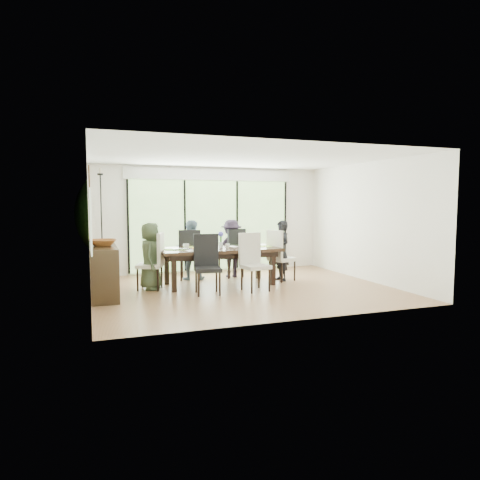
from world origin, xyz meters
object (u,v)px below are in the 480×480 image
object	(u,v)px
person_far_right	(231,248)
chair_right_end	(282,255)
vase	(221,245)
person_left_end	(150,256)
table_top	(219,249)
sideboard	(103,271)
chair_far_right	(231,253)
cup_a	(186,246)
bowl	(103,243)
cup_b	(227,246)
cup_c	(252,244)
chair_near_right	(256,262)
chair_left_end	(150,261)
person_far_left	(190,250)
person_right_end	(281,251)
chair_far_left	(190,254)
laptop	(182,249)
chair_near_left	(208,264)

from	to	relation	value
person_far_right	chair_right_end	bearing A→B (deg)	142.40
vase	person_left_end	bearing A→B (deg)	-178.13
table_top	sideboard	distance (m)	2.46
chair_far_right	cup_a	xyz separation A→B (m)	(-1.25, -0.70, 0.27)
person_left_end	vase	xyz separation A→B (m)	(1.53, 0.05, 0.18)
cup_a	bowl	world-z (taller)	bowl
vase	bowl	size ratio (longest dim) A/B	0.25
person_left_end	sideboard	bearing A→B (deg)	122.87
chair_far_right	cup_b	bearing A→B (deg)	51.74
chair_far_right	cup_c	xyz separation A→B (m)	(0.25, -0.75, 0.27)
bowl	chair_near_right	bearing A→B (deg)	-8.70
table_top	person_left_end	size ratio (longest dim) A/B	1.86
chair_left_end	person_far_left	world-z (taller)	person_far_left
person_left_end	sideboard	distance (m)	1.01
chair_far_right	person_right_end	size ratio (longest dim) A/B	0.85
cup_b	sideboard	size ratio (longest dim) A/B	0.06
chair_far_left	cup_c	xyz separation A→B (m)	(1.25, -0.75, 0.27)
cup_b	cup_c	xyz separation A→B (m)	(0.65, 0.20, 0.00)
laptop	cup_b	world-z (taller)	cup_b
table_top	chair_far_left	distance (m)	0.98
chair_far_right	chair_near_right	world-z (taller)	same
chair_far_left	chair_far_right	size ratio (longest dim) A/B	1.00
chair_far_right	cup_b	size ratio (longest dim) A/B	11.00
table_top	person_far_right	bearing A→B (deg)	56.47
cup_a	chair_near_right	bearing A→B (deg)	-40.36
chair_left_end	laptop	size ratio (longest dim) A/B	3.33
chair_near_right	vase	size ratio (longest dim) A/B	9.17
chair_far_left	laptop	world-z (taller)	chair_far_left
cup_c	chair_left_end	bearing A→B (deg)	-177.51
bowl	laptop	bearing A→B (deg)	11.66
chair_far_left	cup_a	distance (m)	0.79
cup_a	chair_left_end	bearing A→B (deg)	-169.38
chair_right_end	cup_c	xyz separation A→B (m)	(-0.70, 0.10, 0.27)
person_left_end	bowl	size ratio (longest dim) A/B	2.70
chair_far_right	chair_near_left	size ratio (longest dim) A/B	1.00
person_right_end	cup_a	xyz separation A→B (m)	(-2.18, 0.15, 0.16)
laptop	vase	bearing A→B (deg)	7.03
chair_left_end	laptop	bearing A→B (deg)	101.34
chair_far_left	person_left_end	size ratio (longest dim) A/B	0.85
chair_far_left	chair_near_left	size ratio (longest dim) A/B	1.00
chair_right_end	bowl	bearing A→B (deg)	77.95
chair_left_end	chair_right_end	world-z (taller)	same
chair_right_end	person_right_end	size ratio (longest dim) A/B	0.85
cup_c	chair_near_right	bearing A→B (deg)	-107.19
chair_far_left	chair_near_right	bearing A→B (deg)	134.87
chair_left_end	cup_c	size ratio (longest dim) A/B	8.87
cup_b	cup_c	distance (m)	0.68
person_far_left	sideboard	xyz separation A→B (m)	(-1.97, -1.15, -0.21)
chair_far_left	chair_far_right	xyz separation A→B (m)	(1.00, 0.00, 0.00)
chair_right_end	chair_far_right	world-z (taller)	same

